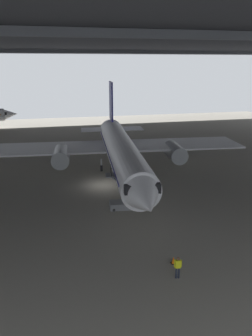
{
  "coord_description": "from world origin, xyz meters",
  "views": [
    {
      "loc": [
        -5.87,
        -37.77,
        14.53
      ],
      "look_at": [
        2.34,
        -1.66,
        2.59
      ],
      "focal_mm": 34.78,
      "sensor_mm": 36.0,
      "label": 1
    }
  ],
  "objects_px": {
    "airplane_main": "(121,151)",
    "boarding_stairs": "(128,201)",
    "crew_worker_near_nose": "(178,266)",
    "crew_worker_by_stairs": "(122,191)",
    "traffic_cone_orange": "(173,260)"
  },
  "relations": [
    {
      "from": "airplane_main",
      "to": "boarding_stairs",
      "type": "bearing_deg",
      "value": -98.2
    },
    {
      "from": "airplane_main",
      "to": "crew_worker_near_nose",
      "type": "xyz_separation_m",
      "value": [
        -0.72,
        -22.62,
        -2.52
      ]
    },
    {
      "from": "airplane_main",
      "to": "boarding_stairs",
      "type": "height_order",
      "value": "airplane_main"
    },
    {
      "from": "airplane_main",
      "to": "crew_worker_by_stairs",
      "type": "bearing_deg",
      "value": -100.87
    },
    {
      "from": "airplane_main",
      "to": "crew_worker_near_nose",
      "type": "relative_size",
      "value": 21.99
    },
    {
      "from": "crew_worker_near_nose",
      "to": "traffic_cone_orange",
      "type": "bearing_deg",
      "value": 78.12
    },
    {
      "from": "airplane_main",
      "to": "crew_worker_by_stairs",
      "type": "xyz_separation_m",
      "value": [
        -1.55,
        -8.05,
        -2.52
      ]
    },
    {
      "from": "airplane_main",
      "to": "crew_worker_by_stairs",
      "type": "relative_size",
      "value": 22.13
    },
    {
      "from": "boarding_stairs",
      "to": "crew_worker_near_nose",
      "type": "relative_size",
      "value": 2.76
    },
    {
      "from": "crew_worker_by_stairs",
      "to": "traffic_cone_orange",
      "type": "xyz_separation_m",
      "value": [
        1.19,
        -12.84,
        -0.68
      ]
    },
    {
      "from": "airplane_main",
      "to": "boarding_stairs",
      "type": "xyz_separation_m",
      "value": [
        -1.48,
        -10.29,
        -2.76
      ]
    },
    {
      "from": "boarding_stairs",
      "to": "traffic_cone_orange",
      "type": "distance_m",
      "value": 10.66
    },
    {
      "from": "crew_worker_near_nose",
      "to": "crew_worker_by_stairs",
      "type": "height_order",
      "value": "crew_worker_near_nose"
    },
    {
      "from": "crew_worker_near_nose",
      "to": "crew_worker_by_stairs",
      "type": "distance_m",
      "value": 14.6
    },
    {
      "from": "traffic_cone_orange",
      "to": "crew_worker_near_nose",
      "type": "bearing_deg",
      "value": -101.88
    }
  ]
}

